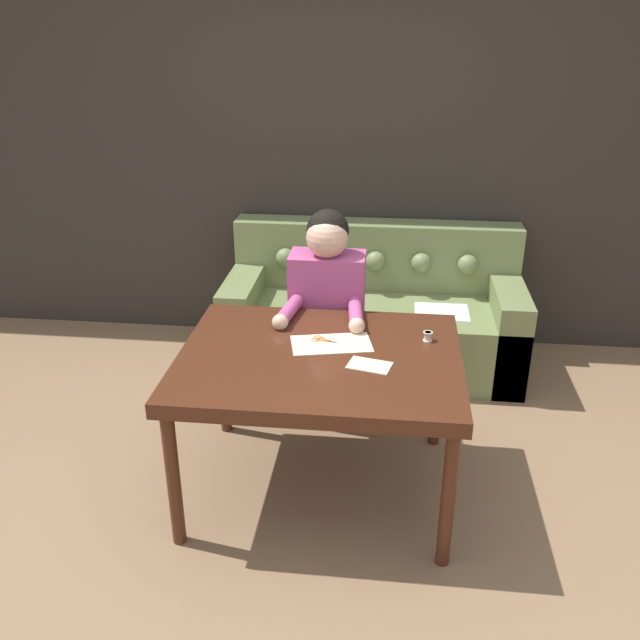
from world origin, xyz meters
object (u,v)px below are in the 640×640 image
at_px(dining_table, 320,368).
at_px(scissors, 326,341).
at_px(thread_spool, 428,336).
at_px(couch, 373,317).
at_px(person, 327,317).

height_order(dining_table, scissors, scissors).
bearing_deg(dining_table, thread_spool, 21.48).
xyz_separation_m(couch, person, (-0.23, -0.75, 0.32)).
distance_m(person, thread_spool, 0.69).
distance_m(dining_table, person, 0.63).
bearing_deg(thread_spool, person, 139.97).
height_order(person, thread_spool, person).
bearing_deg(scissors, person, 95.33).
distance_m(scissors, thread_spool, 0.48).
height_order(person, scissors, person).
xyz_separation_m(scissors, thread_spool, (0.47, 0.06, 0.02)).
relative_size(dining_table, couch, 0.68).
bearing_deg(person, couch, 72.93).
relative_size(dining_table, scissors, 5.79).
xyz_separation_m(couch, thread_spool, (0.29, -1.19, 0.45)).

